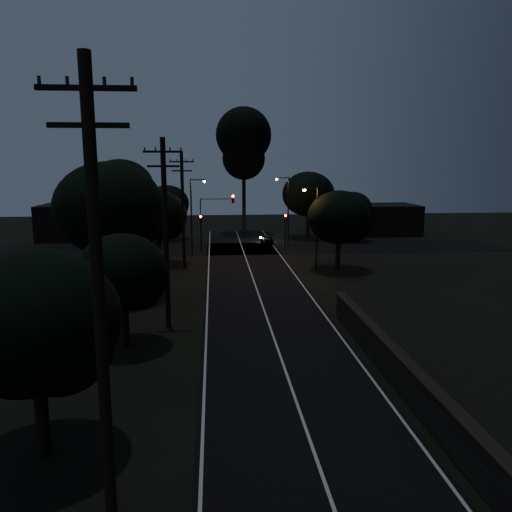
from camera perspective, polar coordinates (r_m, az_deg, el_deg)
ground at (r=17.08m, az=7.55°, el=-23.60°), size 160.00×160.00×0.00m
road_surface at (r=46.01m, az=-0.76°, el=-1.43°), size 60.00×70.00×0.03m
retaining_wall at (r=21.95m, az=26.60°, el=-14.68°), size 6.93×26.00×1.60m
utility_pole_near at (r=12.53m, az=-17.49°, el=-5.29°), size 2.20×0.30×12.00m
utility_pole_mid at (r=29.15m, az=-10.30°, el=2.85°), size 2.20×0.30×11.00m
utility_pole_far at (r=46.03m, az=-8.36°, el=5.36°), size 2.20×0.30×10.50m
tree_left_a at (r=17.37m, az=-23.53°, el=-7.32°), size 5.49×5.49×6.95m
tree_left_b at (r=26.69m, az=-14.70°, el=-2.05°), size 4.73×4.73×6.02m
tree_left_c at (r=36.44m, az=-16.00°, el=4.99°), size 7.70×7.70×9.72m
tree_left_d at (r=48.18m, az=-10.94°, el=4.43°), size 5.57×5.57×7.07m
tree_far_nw at (r=64.11m, az=-9.93°, el=5.82°), size 5.43×5.43×6.87m
tree_far_w at (r=60.60m, az=-14.99°, el=7.34°), size 7.90×7.90×10.07m
tree_far_ne at (r=64.97m, az=6.22°, el=6.92°), size 6.74×6.74×8.53m
tree_far_e at (r=63.37m, az=11.11°, el=5.28°), size 4.82×4.82×6.11m
tree_right_a at (r=45.40m, az=9.75°, el=4.22°), size 5.67×5.67×7.20m
tall_pine at (r=68.96m, az=-1.41°, el=12.82°), size 7.50×7.50×17.04m
building_left at (r=68.27m, az=-19.13°, el=3.78°), size 10.00×8.00×4.40m
building_right at (r=71.10m, az=14.24°, el=4.12°), size 9.00×7.00×4.00m
signal_left at (r=54.19m, az=-6.32°, el=3.36°), size 0.28×0.35×4.10m
signal_right at (r=54.74m, az=3.37°, el=3.48°), size 0.28×0.35×4.10m
signal_mast at (r=54.02m, az=-4.56°, el=4.97°), size 3.70×0.35×6.25m
streetlight_a at (r=52.04m, az=-7.19°, el=5.04°), size 1.66×0.26×8.00m
streetlight_b at (r=58.61m, az=3.51°, el=5.71°), size 1.66×0.26×8.00m
streetlight_c at (r=45.00m, az=6.77°, el=3.83°), size 1.46×0.26×7.50m
car at (r=60.26m, az=1.28°, el=1.93°), size 1.38×3.14×1.05m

